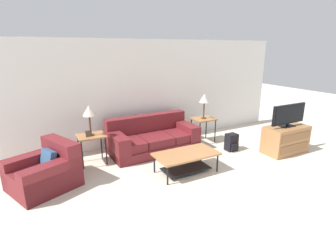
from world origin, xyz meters
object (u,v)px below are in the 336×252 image
table_lamp_right (204,99)px  tv_console (285,139)px  table_lamp_left (89,112)px  television (289,115)px  couch (153,139)px  backpack (232,142)px  coffee_table (186,158)px  side_table_right (203,121)px  armchair (45,172)px  side_table_left (91,138)px

table_lamp_right → tv_console: (1.27, -1.53, -0.82)m
table_lamp_left → television: size_ratio=0.63×
couch → backpack: size_ratio=5.02×
coffee_table → television: 2.70m
table_lamp_left → couch: bearing=2.1°
side_table_right → backpack: bearing=-73.8°
armchair → backpack: size_ratio=3.15×
couch → table_lamp_left: 1.67m
couch → side_table_right: size_ratio=3.27×
couch → armchair: (-2.40, -0.67, -0.01)m
side_table_right → table_lamp_left: 2.94m
armchair → backpack: armchair is taller
couch → table_lamp_left: size_ratio=3.25×
coffee_table → backpack: backpack is taller
couch → side_table_right: bearing=-2.1°
side_table_left → tv_console: 4.43m
armchair → table_lamp_left: 1.43m
backpack → television: bearing=-33.9°
couch → side_table_right: 1.47m
armchair → coffee_table: bearing=-15.5°
tv_console → table_lamp_right: bearing=129.8°
armchair → table_lamp_right: table_lamp_right is taller
television → couch: bearing=149.8°
armchair → coffee_table: size_ratio=1.05×
couch → side_table_left: (-1.44, -0.05, 0.28)m
coffee_table → armchair: bearing=164.5°
side_table_right → backpack: side_table_right is taller
side_table_left → backpack: side_table_left is taller
tv_console → side_table_left: bearing=159.8°
couch → side_table_left: 1.47m
armchair → television: (5.11, -0.91, 0.64)m
armchair → table_lamp_right: (3.84, 0.62, 0.86)m
side_table_left → tv_console: tv_console is taller
tv_console → backpack: (-1.03, 0.69, -0.12)m
side_table_left → side_table_right: size_ratio=1.00×
armchair → side_table_right: 3.90m
coffee_table → table_lamp_left: table_lamp_left is taller
side_table_left → television: size_ratio=0.63×
tv_console → couch: bearing=149.8°
table_lamp_left → tv_console: 4.50m
side_table_right → tv_console: tv_console is taller
table_lamp_left → tv_console: bearing=-20.2°
coffee_table → table_lamp_right: (1.34, 1.31, 0.84)m
side_table_left → coffee_table: bearing=-40.4°
table_lamp_right → tv_console: bearing=-50.2°
side_table_left → couch: bearing=2.1°
table_lamp_right → tv_console: table_lamp_right is taller
coffee_table → side_table_right: bearing=44.2°
side_table_right → backpack: (0.24, -0.84, -0.37)m
armchair → television: bearing=-10.1°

